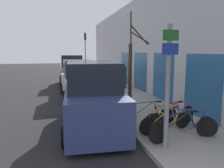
# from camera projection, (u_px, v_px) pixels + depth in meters

# --- Properties ---
(ground_plane) EXTENTS (80.00, 80.00, 0.00)m
(ground_plane) POSITION_uv_depth(u_px,v_px,m) (81.00, 98.00, 13.18)
(ground_plane) COLOR black
(sidewalk_curb) EXTENTS (3.20, 32.00, 0.15)m
(sidewalk_curb) POSITION_uv_depth(u_px,v_px,m) (112.00, 88.00, 16.48)
(sidewalk_curb) COLOR gray
(sidewalk_curb) RESTS_ON ground
(building_facade) EXTENTS (0.23, 32.00, 6.50)m
(building_facade) POSITION_uv_depth(u_px,v_px,m) (134.00, 46.00, 16.33)
(building_facade) COLOR #BCBCC1
(building_facade) RESTS_ON ground
(signpost) EXTENTS (0.46, 0.15, 3.34)m
(signpost) POSITION_uv_depth(u_px,v_px,m) (168.00, 85.00, 5.80)
(signpost) COLOR gray
(signpost) RESTS_ON sidewalk_curb
(bicycle_0) EXTENTS (2.33, 0.44, 0.90)m
(bicycle_0) POSITION_uv_depth(u_px,v_px,m) (183.00, 128.00, 6.53)
(bicycle_0) COLOR black
(bicycle_0) RESTS_ON sidewalk_curb
(bicycle_1) EXTENTS (1.98, 1.16, 0.86)m
(bicycle_1) POSITION_uv_depth(u_px,v_px,m) (180.00, 123.00, 7.01)
(bicycle_1) COLOR black
(bicycle_1) RESTS_ON sidewalk_curb
(bicycle_2) EXTENTS (2.05, 0.59, 0.84)m
(bicycle_2) POSITION_uv_depth(u_px,v_px,m) (166.00, 121.00, 7.20)
(bicycle_2) COLOR black
(bicycle_2) RESTS_ON sidewalk_curb
(bicycle_3) EXTENTS (2.23, 0.89, 0.94)m
(bicycle_3) POSITION_uv_depth(u_px,v_px,m) (172.00, 117.00, 7.50)
(bicycle_3) COLOR black
(bicycle_3) RESTS_ON sidewalk_curb
(bicycle_4) EXTENTS (2.23, 0.44, 0.89)m
(bicycle_4) POSITION_uv_depth(u_px,v_px,m) (148.00, 115.00, 7.86)
(bicycle_4) COLOR black
(bicycle_4) RESTS_ON sidewalk_curb
(parked_car_0) EXTENTS (2.33, 4.83, 2.44)m
(parked_car_0) POSITION_uv_depth(u_px,v_px,m) (93.00, 99.00, 7.81)
(parked_car_0) COLOR navy
(parked_car_0) RESTS_ON ground
(parked_car_1) EXTENTS (2.17, 4.51, 2.28)m
(parked_car_1) POSITION_uv_depth(u_px,v_px,m) (79.00, 81.00, 13.33)
(parked_car_1) COLOR #B2B7BC
(parked_car_1) RESTS_ON ground
(parked_car_2) EXTENTS (2.02, 4.29, 2.48)m
(parked_car_2) POSITION_uv_depth(u_px,v_px,m) (72.00, 72.00, 18.16)
(parked_car_2) COLOR gray
(parked_car_2) RESTS_ON ground
(pedestrian_near) EXTENTS (0.45, 0.40, 1.78)m
(pedestrian_near) POSITION_uv_depth(u_px,v_px,m) (123.00, 74.00, 15.77)
(pedestrian_near) COLOR #4C3D2D
(pedestrian_near) RESTS_ON sidewalk_curb
(street_tree) EXTENTS (1.17, 1.35, 4.27)m
(street_tree) POSITION_uv_depth(u_px,v_px,m) (131.00, 71.00, 9.25)
(street_tree) COLOR #3D2D23
(street_tree) RESTS_ON sidewalk_curb
(traffic_light) EXTENTS (0.20, 0.30, 4.50)m
(traffic_light) POSITION_uv_depth(u_px,v_px,m) (85.00, 49.00, 21.55)
(traffic_light) COLOR gray
(traffic_light) RESTS_ON sidewalk_curb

